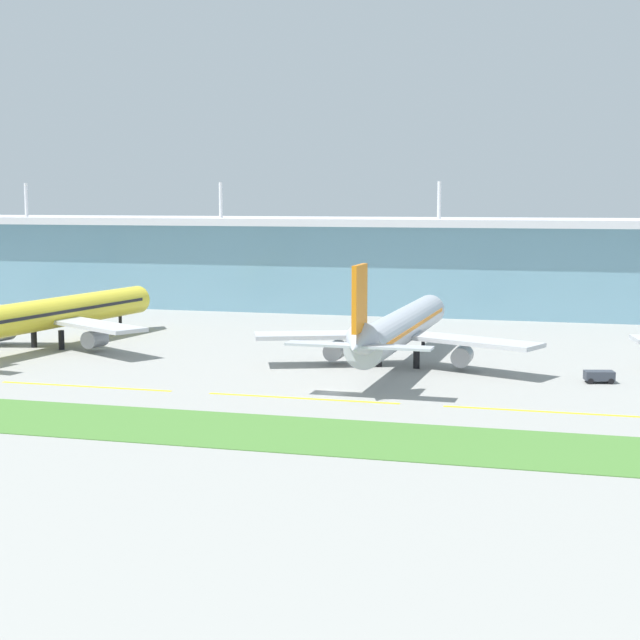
# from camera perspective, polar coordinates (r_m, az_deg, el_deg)

# --- Properties ---
(ground_plane) EXTENTS (600.00, 600.00, 0.00)m
(ground_plane) POSITION_cam_1_polar(r_m,az_deg,el_deg) (144.95, 0.70, -4.19)
(ground_plane) COLOR gray
(terminal_building) EXTENTS (288.00, 34.00, 32.16)m
(terminal_building) POSITION_cam_1_polar(r_m,az_deg,el_deg) (248.45, 6.98, 3.18)
(terminal_building) COLOR #6693A8
(terminal_building) RESTS_ON ground
(airliner_near_middle) EXTENTS (48.28, 64.97, 18.90)m
(airliner_near_middle) POSITION_cam_1_polar(r_m,az_deg,el_deg) (194.43, -15.11, 0.36)
(airliner_near_middle) COLOR yellow
(airliner_near_middle) RESTS_ON ground
(airliner_center) EXTENTS (48.79, 64.97, 18.90)m
(airliner_center) POSITION_cam_1_polar(r_m,az_deg,el_deg) (167.33, 4.59, -0.47)
(airliner_center) COLOR #ADB2BC
(airliner_center) RESTS_ON ground
(taxiway_stripe_mid_west) EXTENTS (28.00, 0.70, 0.04)m
(taxiway_stripe_mid_west) POSITION_cam_1_polar(r_m,az_deg,el_deg) (153.72, -13.30, -3.73)
(taxiway_stripe_mid_west) COLOR yellow
(taxiway_stripe_mid_west) RESTS_ON ground
(taxiway_stripe_centre) EXTENTS (28.00, 0.70, 0.04)m
(taxiway_stripe_centre) POSITION_cam_1_polar(r_m,az_deg,el_deg) (140.85, -1.01, -4.51)
(taxiway_stripe_centre) COLOR yellow
(taxiway_stripe_centre) RESTS_ON ground
(taxiway_stripe_mid_east) EXTENTS (28.00, 0.70, 0.04)m
(taxiway_stripe_mid_east) POSITION_cam_1_polar(r_m,az_deg,el_deg) (135.49, 12.98, -5.15)
(taxiway_stripe_mid_east) COLOR yellow
(taxiway_stripe_mid_east) RESTS_ON ground
(grass_verge) EXTENTS (300.00, 18.00, 0.10)m
(grass_verge) POSITION_cam_1_polar(r_m,az_deg,el_deg) (120.53, -2.43, -6.48)
(grass_verge) COLOR #477A33
(grass_verge) RESTS_ON ground
(pushback_tug) EXTENTS (4.84, 3.38, 1.85)m
(pushback_tug) POSITION_cam_1_polar(r_m,az_deg,el_deg) (158.26, 15.70, -3.10)
(pushback_tug) COLOR #333842
(pushback_tug) RESTS_ON ground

